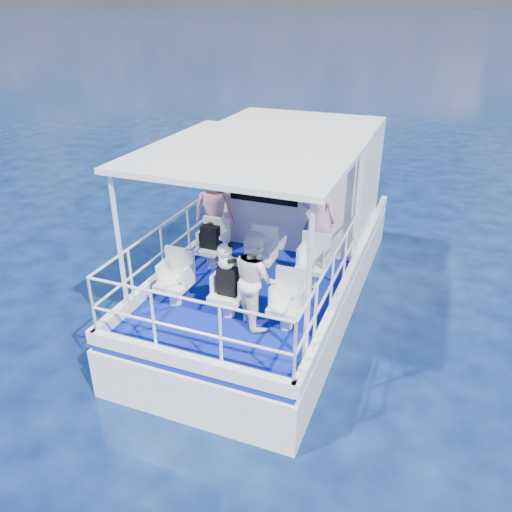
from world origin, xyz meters
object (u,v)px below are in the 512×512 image
at_px(backpack_center, 228,281).
at_px(panda, 225,255).
at_px(passenger_port_fwd, 214,210).
at_px(passenger_stbd_aft, 255,279).

bearing_deg(backpack_center, panda, -129.72).
bearing_deg(passenger_port_fwd, panda, 104.01).
distance_m(passenger_port_fwd, passenger_stbd_aft, 2.59).
bearing_deg(backpack_center, passenger_port_fwd, 120.08).
relative_size(passenger_stbd_aft, backpack_center, 3.34).
bearing_deg(passenger_stbd_aft, backpack_center, 47.98).
relative_size(backpack_center, panda, 1.04).
relative_size(passenger_port_fwd, backpack_center, 3.59).
relative_size(passenger_port_fwd, passenger_stbd_aft, 1.07).
height_order(passenger_port_fwd, backpack_center, passenger_port_fwd).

